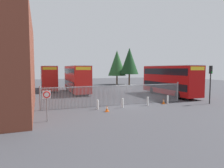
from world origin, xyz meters
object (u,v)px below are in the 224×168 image
double_decker_bus_behind_fence_right (48,77)px  traffic_cone_by_gate (107,109)px  traffic_cone_mid_forecourt (164,101)px  traffic_light_kerbside (211,77)px  double_decker_bus_near_gate (170,79)px  double_decker_bus_behind_fence_left (77,78)px  bollard_near_left (98,105)px  bollard_near_right (148,101)px  bollard_far_right (168,100)px  bollard_center_front (123,103)px  speed_limit_sign_post (47,98)px

double_decker_bus_behind_fence_right → traffic_cone_by_gate: 21.59m
traffic_cone_mid_forecourt → traffic_light_kerbside: traffic_light_kerbside is taller
double_decker_bus_near_gate → traffic_cone_by_gate: 14.28m
double_decker_bus_behind_fence_left → traffic_light_kerbside: bearing=-51.9°
bollard_near_left → bollard_near_right: size_ratio=1.00×
bollard_far_right → double_decker_bus_near_gate: bearing=52.0°
traffic_cone_mid_forecourt → traffic_light_kerbside: 5.90m
traffic_cone_by_gate → double_decker_bus_behind_fence_right: bearing=101.1°
double_decker_bus_near_gate → traffic_cone_by_gate: double_decker_bus_near_gate is taller
double_decker_bus_behind_fence_right → traffic_cone_by_gate: size_ratio=18.32×
double_decker_bus_behind_fence_left → bollard_center_front: (2.08, -14.23, -1.95)m
double_decker_bus_behind_fence_right → bollard_far_right: double_decker_bus_behind_fence_right is taller
speed_limit_sign_post → bollard_near_left: bearing=31.6°
bollard_center_front → traffic_light_kerbside: traffic_light_kerbside is taller
double_decker_bus_behind_fence_left → bollard_far_right: 16.06m
bollard_near_left → traffic_cone_by_gate: (0.51, -1.26, -0.19)m
double_decker_bus_behind_fence_left → double_decker_bus_behind_fence_right: 7.01m
bollard_near_right → traffic_cone_by_gate: (-5.11, -1.33, -0.19)m
bollard_near_left → double_decker_bus_behind_fence_right: bearing=100.3°
bollard_near_right → bollard_far_right: same height
bollard_far_right → traffic_light_kerbside: 5.39m
double_decker_bus_near_gate → bollard_near_right: size_ratio=11.38×
bollard_near_left → bollard_far_right: (8.31, 0.26, 0.00)m
bollard_center_front → bollard_near_left: bearing=178.8°
double_decker_bus_behind_fence_right → bollard_near_right: 21.89m
traffic_cone_mid_forecourt → speed_limit_sign_post: (-12.64, -3.29, 1.49)m
double_decker_bus_behind_fence_right → bollard_far_right: size_ratio=11.38×
bollard_far_right → speed_limit_sign_post: (-13.13, -3.22, 1.30)m
double_decker_bus_near_gate → traffic_light_kerbside: bearing=-89.4°
traffic_cone_mid_forecourt → speed_limit_sign_post: speed_limit_sign_post is taller
bollard_near_left → traffic_cone_by_gate: size_ratio=1.61×
bollard_near_right → speed_limit_sign_post: 10.94m
double_decker_bus_near_gate → double_decker_bus_behind_fence_right: (-16.32, 13.94, 0.00)m
bollard_center_front → traffic_cone_mid_forecourt: bearing=4.2°
double_decker_bus_behind_fence_left → traffic_light_kerbside: size_ratio=2.51×
traffic_cone_mid_forecourt → traffic_light_kerbside: size_ratio=0.14×
double_decker_bus_behind_fence_right → traffic_light_kerbside: size_ratio=2.51×
bollard_near_left → traffic_cone_mid_forecourt: bearing=2.4°
double_decker_bus_behind_fence_left → traffic_cone_mid_forecourt: (7.28, -13.85, -2.13)m
bollard_far_right → traffic_cone_by_gate: 7.95m
bollard_near_left → traffic_cone_by_gate: bearing=-67.9°
double_decker_bus_near_gate → bollard_far_right: double_decker_bus_near_gate is taller
bollard_near_left → bollard_near_right: (5.62, 0.06, 0.00)m
double_decker_bus_behind_fence_left → bollard_center_front: 14.51m
bollard_center_front → traffic_light_kerbside: size_ratio=0.22×
bollard_center_front → bollard_far_right: same height
double_decker_bus_near_gate → traffic_cone_mid_forecourt: bearing=-131.3°
double_decker_bus_near_gate → speed_limit_sign_post: size_ratio=4.50×
bollard_near_left → traffic_cone_mid_forecourt: size_ratio=1.61×
double_decker_bus_behind_fence_right → traffic_cone_mid_forecourt: 22.70m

